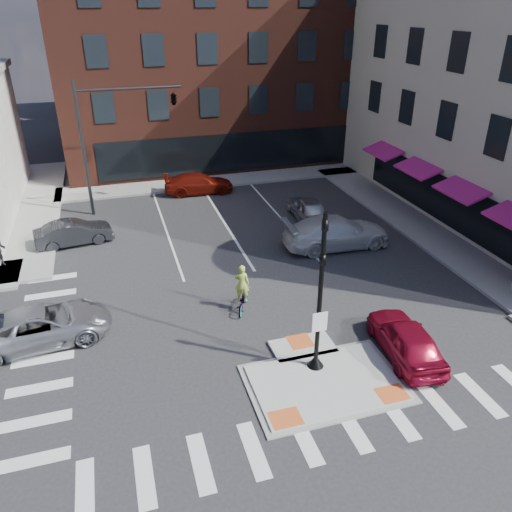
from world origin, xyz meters
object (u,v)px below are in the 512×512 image
object	(u,v)px
bg_car_red	(199,183)
cyclist	(242,295)
red_sedan	(406,339)
white_pickup	(337,232)
silver_suv	(42,325)
bg_car_dark	(74,233)
bg_car_silver	(308,208)

from	to	relation	value
bg_car_red	cyclist	bearing A→B (deg)	-179.89
red_sedan	bg_car_red	world-z (taller)	red_sedan
white_pickup	cyclist	bearing A→B (deg)	126.44
silver_suv	cyclist	xyz separation A→B (m)	(8.00, -0.11, 0.00)
silver_suv	bg_car_red	bearing A→B (deg)	-37.93
red_sedan	bg_car_dark	distance (m)	18.19
white_pickup	bg_car_silver	xyz separation A→B (m)	(-0.02, 4.02, -0.13)
white_pickup	bg_car_silver	world-z (taller)	white_pickup
cyclist	bg_car_dark	bearing A→B (deg)	-27.68
bg_car_red	white_pickup	bearing A→B (deg)	-148.39
bg_car_dark	bg_car_silver	xyz separation A→B (m)	(13.50, -0.39, 0.04)
silver_suv	bg_car_dark	xyz separation A→B (m)	(1.00, 8.85, -0.06)
silver_suv	bg_car_red	world-z (taller)	silver_suv
silver_suv	red_sedan	bearing A→B (deg)	-117.02
bg_car_dark	cyclist	distance (m)	11.36
red_sedan	silver_suv	bearing A→B (deg)	-13.85
red_sedan	bg_car_red	xyz separation A→B (m)	(-3.93, 19.77, -0.04)
bg_car_silver	red_sedan	bearing A→B (deg)	86.72
red_sedan	bg_car_dark	xyz separation A→B (m)	(-12.00, 13.67, -0.05)
silver_suv	cyclist	size ratio (longest dim) A/B	2.42
silver_suv	bg_car_silver	xyz separation A→B (m)	(14.50, 8.45, -0.02)
red_sedan	bg_car_red	size ratio (longest dim) A/B	0.90
silver_suv	red_sedan	world-z (taller)	silver_suv
bg_car_red	cyclist	size ratio (longest dim) A/B	2.17
red_sedan	cyclist	xyz separation A→B (m)	(-5.00, 4.72, 0.01)
silver_suv	bg_car_dark	distance (m)	8.90
red_sedan	white_pickup	size ratio (longest dim) A/B	0.73
bg_car_silver	cyclist	size ratio (longest dim) A/B	1.92
bg_car_dark	cyclist	world-z (taller)	cyclist
bg_car_silver	bg_car_red	xyz separation A→B (m)	(-5.43, 6.49, -0.03)
white_pickup	bg_car_silver	distance (m)	4.02
silver_suv	white_pickup	world-z (taller)	white_pickup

